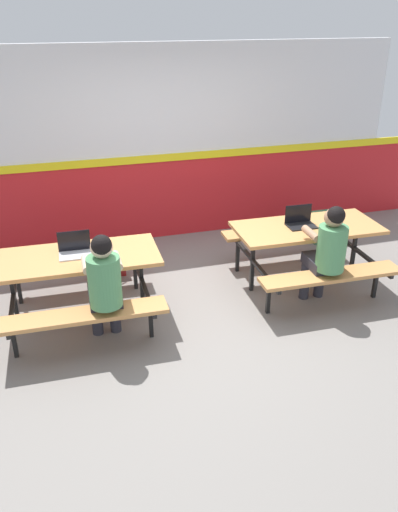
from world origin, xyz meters
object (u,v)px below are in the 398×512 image
object	(u,v)px
picnic_table_right	(306,240)
laptop_dark	(300,222)
picnic_table_left	(78,271)
student_nearer	(104,282)
tote_bag_bright	(111,261)
laptop_silver	(75,250)
backpack_dark	(322,227)
student_further	(327,249)

from	to	relation	value
picnic_table_right	laptop_dark	size ratio (longest dim) A/B	5.11
picnic_table_left	picnic_table_right	distance (m)	2.58
student_nearer	tote_bag_bright	distance (m)	1.57
picnic_table_right	laptop_dark	xyz separation A→B (m)	(-0.07, 0.04, 0.21)
student_nearer	laptop_silver	bearing A→B (deg)	109.08
laptop_silver	backpack_dark	bearing A→B (deg)	17.18
picnic_table_right	student_nearer	bearing A→B (deg)	-165.71
student_nearer	student_further	distance (m)	2.32
picnic_table_left	laptop_silver	xyz separation A→B (m)	(0.00, 0.04, 0.21)
laptop_silver	tote_bag_bright	bearing A→B (deg)	63.61
student_further	backpack_dark	bearing A→B (deg)	61.15
student_further	laptop_silver	xyz separation A→B (m)	(-2.52, 0.55, 0.08)
tote_bag_bright	laptop_silver	bearing A→B (deg)	-116.39
backpack_dark	tote_bag_bright	distance (m)	2.99
student_further	laptop_dark	world-z (taller)	student_further
student_nearer	laptop_dark	size ratio (longest dim) A/B	3.70
picnic_table_right	backpack_dark	xyz separation A→B (m)	(0.83, 1.05, -0.36)
picnic_table_left	student_nearer	distance (m)	0.61
laptop_dark	student_further	bearing A→B (deg)	-88.25
picnic_table_right	student_further	world-z (taller)	student_further
student_nearer	laptop_silver	world-z (taller)	student_nearer
student_further	picnic_table_left	bearing A→B (deg)	168.48
laptop_silver	tote_bag_bright	distance (m)	1.13
picnic_table_right	student_further	distance (m)	0.57
tote_bag_bright	backpack_dark	bearing A→B (deg)	3.62
picnic_table_left	student_further	distance (m)	2.58
picnic_table_left	backpack_dark	world-z (taller)	picnic_table_left
laptop_dark	tote_bag_bright	world-z (taller)	laptop_dark
student_nearer	laptop_dark	distance (m)	2.39
picnic_table_left	backpack_dark	xyz separation A→B (m)	(3.41, 1.09, -0.36)
student_further	tote_bag_bright	size ratio (longest dim) A/B	2.81
picnic_table_right	backpack_dark	bearing A→B (deg)	51.69
picnic_table_right	laptop_dark	world-z (taller)	laptop_dark
laptop_dark	laptop_silver	bearing A→B (deg)	-179.02
student_nearer	tote_bag_bright	bearing A→B (deg)	81.40
student_further	backpack_dark	world-z (taller)	student_further
student_further	laptop_dark	xyz separation A→B (m)	(-0.02, 0.59, 0.08)
backpack_dark	student_nearer	bearing A→B (deg)	-152.67
backpack_dark	tote_bag_bright	xyz separation A→B (m)	(-2.98, -0.19, -0.02)
tote_bag_bright	picnic_table_right	bearing A→B (deg)	-21.85
picnic_table_left	laptop_silver	bearing A→B (deg)	89.89
picnic_table_right	student_nearer	distance (m)	2.45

